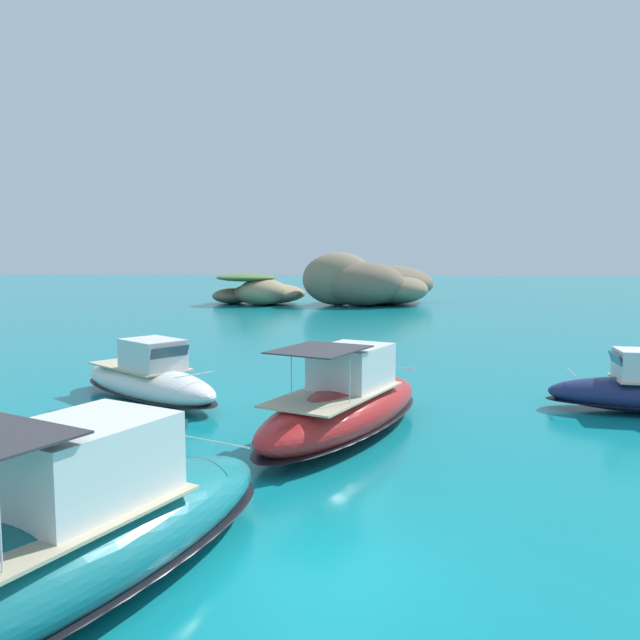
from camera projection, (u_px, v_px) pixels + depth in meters
name	position (u px, v px, depth m)	size (l,w,h in m)	color
ground_plane	(331.00, 570.00, 11.70)	(400.00, 400.00, 0.00)	#0F7F89
islet_large	(372.00, 285.00, 79.82)	(20.77, 21.08, 6.67)	#756651
islet_small	(260.00, 292.00, 79.22)	(14.30, 13.89, 3.94)	#9E8966
motorboat_teal	(65.00, 542.00, 10.61)	(7.25, 10.81, 3.27)	#19727A
motorboat_red	(346.00, 405.00, 20.62)	(7.02, 10.45, 3.17)	red
motorboat_white	(148.00, 380.00, 25.59)	(8.61, 7.67, 2.63)	white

